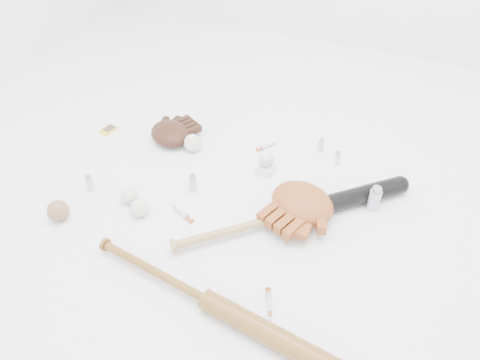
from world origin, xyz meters
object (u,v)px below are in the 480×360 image
at_px(bat_wood, 207,300).
at_px(pedestal, 266,168).
at_px(glove_dark, 170,133).
at_px(bat_dark, 293,213).

height_order(bat_wood, pedestal, bat_wood).
distance_m(bat_wood, glove_dark, 0.89).
relative_size(bat_wood, glove_dark, 4.01).
distance_m(glove_dark, pedestal, 0.47).
height_order(bat_dark, bat_wood, bat_dark).
height_order(bat_dark, pedestal, bat_dark).
bearing_deg(pedestal, bat_dark, -49.30).
xyz_separation_m(bat_wood, glove_dark, (-0.53, 0.71, 0.01)).
bearing_deg(pedestal, bat_wood, -85.31).
xyz_separation_m(bat_dark, bat_wood, (-0.13, -0.46, -0.00)).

